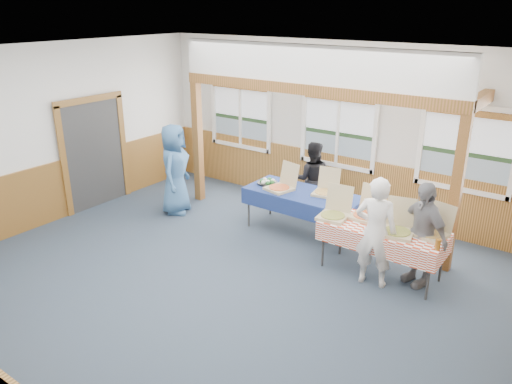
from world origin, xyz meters
TOP-DOWN VIEW (x-y plane):
  - floor at (0.00, 0.00)m, footprint 8.00×8.00m
  - ceiling at (0.00, 0.00)m, footprint 8.00×8.00m
  - wall_back at (0.00, 3.50)m, footprint 8.00×0.00m
  - wall_left at (-4.00, 0.00)m, footprint 0.00×8.00m
  - wainscot_back at (0.00, 3.48)m, footprint 7.98×0.05m
  - wainscot_left at (-3.98, 0.00)m, footprint 0.05×6.98m
  - cased_opening at (-3.96, 0.90)m, footprint 0.06×1.30m
  - window_left at (-2.30, 3.46)m, footprint 1.56×0.10m
  - window_mid at (0.00, 3.46)m, footprint 1.56×0.10m
  - window_right at (2.30, 3.46)m, footprint 1.56×0.10m
  - post_left at (-2.50, 2.30)m, footprint 0.15×0.15m
  - post_right at (2.50, 2.30)m, footprint 0.15×0.15m
  - cross_beam at (0.00, 2.30)m, footprint 5.15×0.18m
  - table_left at (0.06, 2.14)m, footprint 2.20×1.64m
  - table_right at (1.74, 1.57)m, footprint 1.93×1.26m
  - pizza_box_a at (-0.33, 2.03)m, footprint 0.51×0.58m
  - pizza_box_b at (0.40, 2.30)m, footprint 0.46×0.52m
  - pizza_box_c at (0.99, 1.48)m, footprint 0.46×0.55m
  - pizza_box_d at (1.39, 1.77)m, footprint 0.43×0.52m
  - pizza_box_e at (1.98, 1.50)m, footprint 0.52×0.59m
  - pizza_box_f at (2.40, 1.72)m, footprint 0.50×0.56m
  - veggie_tray at (-0.69, 2.14)m, footprint 0.37×0.37m
  - drink_glass at (2.59, 1.32)m, footprint 0.07×0.07m
  - woman_white at (1.76, 1.25)m, footprint 0.65×0.49m
  - woman_black at (-0.22, 2.93)m, footprint 0.87×0.80m
  - man_blue at (-2.41, 1.53)m, footprint 0.85×1.00m
  - person_grey at (2.27, 1.65)m, footprint 0.98×0.76m

SIDE VIEW (x-z plane):
  - floor at x=0.00m, z-range 0.00..0.00m
  - wainscot_back at x=0.00m, z-range 0.00..1.10m
  - wainscot_left at x=-3.98m, z-range 0.00..1.10m
  - table_right at x=1.74m, z-range 0.32..1.08m
  - table_left at x=0.06m, z-range 0.33..1.08m
  - woman_black at x=-0.22m, z-range 0.00..1.44m
  - person_grey at x=2.27m, z-range 0.00..1.54m
  - veggie_tray at x=-0.69m, z-range 0.74..0.83m
  - woman_white at x=1.76m, z-range 0.00..1.63m
  - pizza_box_b at x=0.40m, z-range 0.62..1.03m
  - pizza_box_f at x=2.40m, z-range 0.61..1.04m
  - pizza_box_a at x=-0.33m, z-range 0.60..1.05m
  - pizza_box_c at x=0.99m, z-range 0.60..1.05m
  - pizza_box_d at x=1.39m, z-range 0.60..1.05m
  - pizza_box_e at x=1.98m, z-range 0.60..1.06m
  - drink_glass at x=2.59m, z-range 0.76..0.91m
  - man_blue at x=-2.41m, z-range 0.00..1.73m
  - cased_opening at x=-3.96m, z-range 0.00..2.10m
  - post_left at x=-2.50m, z-range 0.00..2.40m
  - post_right at x=2.50m, z-range 0.00..2.40m
  - wall_back at x=0.00m, z-range -2.40..5.60m
  - wall_left at x=-4.00m, z-range -2.40..5.60m
  - window_left at x=-2.30m, z-range 0.95..2.41m
  - window_mid at x=0.00m, z-range 0.95..2.41m
  - window_right at x=2.30m, z-range 0.95..2.41m
  - cross_beam at x=0.00m, z-range 2.40..2.58m
  - ceiling at x=0.00m, z-range 3.20..3.20m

